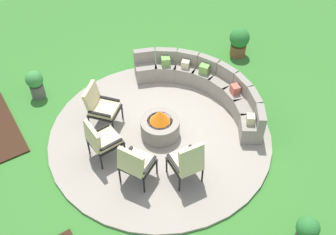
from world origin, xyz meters
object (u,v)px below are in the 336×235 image
object	(u,v)px
potted_plant_2	(239,41)
potted_plant_1	(307,230)
lounge_chair_back_left	(135,163)
lounge_chair_front_left	(100,106)
curved_stone_bench	(206,86)
lounge_chair_back_right	(187,161)
fire_pit	(160,125)
lounge_chair_front_right	(101,139)
potted_plant_0	(35,83)

from	to	relation	value
potted_plant_2	potted_plant_1	bearing A→B (deg)	-27.26
lounge_chair_back_left	potted_plant_2	size ratio (longest dim) A/B	1.27
lounge_chair_front_left	potted_plant_1	world-z (taller)	lounge_chair_front_left
curved_stone_bench	potted_plant_1	xyz separation A→B (m)	(3.90, -0.75, -0.01)
lounge_chair_back_right	potted_plant_2	world-z (taller)	lounge_chair_back_right
curved_stone_bench	potted_plant_2	world-z (taller)	curved_stone_bench
fire_pit	lounge_chair_front_right	size ratio (longest dim) A/B	0.82
potted_plant_1	potted_plant_2	size ratio (longest dim) A/B	0.78
lounge_chair_front_left	potted_plant_1	distance (m)	4.69
fire_pit	potted_plant_1	xyz separation A→B (m)	(3.42, 0.80, 0.02)
lounge_chair_back_left	potted_plant_1	size ratio (longest dim) A/B	1.62
lounge_chair_back_left	potted_plant_1	xyz separation A→B (m)	(2.61, 1.83, -0.25)
lounge_chair_back_left	lounge_chair_back_right	size ratio (longest dim) A/B	0.96
lounge_chair_back_left	potted_plant_2	distance (m)	4.84
curved_stone_bench	lounge_chair_back_right	xyz separation A→B (m)	(1.78, -1.75, 0.25)
curved_stone_bench	potted_plant_2	size ratio (longest dim) A/B	4.40
curved_stone_bench	lounge_chair_front_left	world-z (taller)	lounge_chair_front_left
lounge_chair_front_left	potted_plant_0	bearing A→B (deg)	-103.31
fire_pit	potted_plant_0	size ratio (longest dim) A/B	1.16
lounge_chair_front_right	potted_plant_0	world-z (taller)	lounge_chair_front_right
lounge_chair_front_right	potted_plant_2	distance (m)	4.78
lounge_chair_back_left	lounge_chair_back_right	distance (m)	0.96
lounge_chair_front_right	lounge_chair_back_right	xyz separation A→B (m)	(1.37, 1.11, 0.02)
curved_stone_bench	potted_plant_1	bearing A→B (deg)	-10.89
lounge_chair_front_left	lounge_chair_front_right	distance (m)	0.96
potted_plant_1	potted_plant_0	bearing A→B (deg)	-156.93
lounge_chair_back_left	potted_plant_2	world-z (taller)	lounge_chair_back_left
fire_pit	lounge_chair_back_right	bearing A→B (deg)	-8.69
lounge_chair_back_left	lounge_chair_front_right	bearing A→B (deg)	167.03
lounge_chair_front_left	lounge_chair_front_right	size ratio (longest dim) A/B	1.01
lounge_chair_back_right	potted_plant_0	bearing A→B (deg)	116.80
fire_pit	lounge_chair_back_left	bearing A→B (deg)	-51.94
lounge_chair_front_right	fire_pit	bearing A→B (deg)	82.16
fire_pit	lounge_chair_back_right	world-z (taller)	lounge_chair_back_right
lounge_chair_back_right	potted_plant_0	distance (m)	4.26
fire_pit	potted_plant_1	world-z (taller)	fire_pit
potted_plant_2	lounge_chair_front_right	bearing A→B (deg)	-73.91
lounge_chair_back_right	curved_stone_bench	bearing A→B (deg)	50.41
lounge_chair_front_right	lounge_chair_back_left	distance (m)	0.92
potted_plant_1	potted_plant_2	world-z (taller)	potted_plant_2
lounge_chair_front_right	lounge_chair_back_right	world-z (taller)	lounge_chair_back_right
curved_stone_bench	potted_plant_0	xyz separation A→B (m)	(-2.16, -3.33, 0.04)
fire_pit	curved_stone_bench	size ratio (longest dim) A/B	0.24
lounge_chair_front_right	potted_plant_0	distance (m)	2.62
fire_pit	potted_plant_2	world-z (taller)	potted_plant_2
fire_pit	lounge_chair_front_right	world-z (taller)	lounge_chair_front_right
lounge_chair_front_right	potted_plant_1	world-z (taller)	lounge_chair_front_right
potted_plant_0	lounge_chair_front_right	bearing A→B (deg)	10.56
lounge_chair_back_right	potted_plant_0	size ratio (longest dim) A/B	1.47
lounge_chair_front_right	lounge_chair_back_right	distance (m)	1.76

